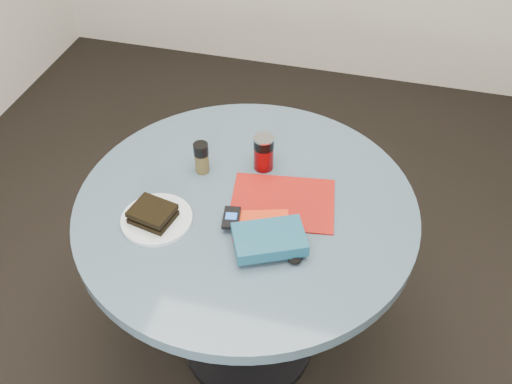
% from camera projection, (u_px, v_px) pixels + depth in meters
% --- Properties ---
extents(ground, '(4.00, 4.00, 0.00)m').
position_uv_depth(ground, '(248.00, 342.00, 2.18)').
color(ground, black).
rests_on(ground, ground).
extents(table, '(1.00, 1.00, 0.75)m').
position_uv_depth(table, '(247.00, 240.00, 1.77)').
color(table, black).
rests_on(table, ground).
extents(plate, '(0.25, 0.25, 0.01)m').
position_uv_depth(plate, '(157.00, 219.00, 1.60)').
color(plate, white).
rests_on(plate, table).
extents(sandwich, '(0.13, 0.12, 0.04)m').
position_uv_depth(sandwich, '(153.00, 214.00, 1.58)').
color(sandwich, black).
rests_on(sandwich, plate).
extents(soda_can, '(0.08, 0.08, 0.12)m').
position_uv_depth(soda_can, '(264.00, 152.00, 1.73)').
color(soda_can, '#640507').
rests_on(soda_can, table).
extents(pepper_grinder, '(0.06, 0.06, 0.10)m').
position_uv_depth(pepper_grinder, '(202.00, 158.00, 1.72)').
color(pepper_grinder, '#4F4421').
rests_on(pepper_grinder, table).
extents(magazine, '(0.33, 0.26, 0.01)m').
position_uv_depth(magazine, '(283.00, 202.00, 1.66)').
color(magazine, maroon).
rests_on(magazine, table).
extents(red_book, '(0.18, 0.15, 0.01)m').
position_uv_depth(red_book, '(261.00, 225.00, 1.58)').
color(red_book, red).
rests_on(red_book, magazine).
extents(novel, '(0.22, 0.19, 0.04)m').
position_uv_depth(novel, '(269.00, 239.00, 1.51)').
color(novel, navy).
rests_on(novel, red_book).
extents(mp3_player, '(0.06, 0.09, 0.01)m').
position_uv_depth(mp3_player, '(231.00, 218.00, 1.58)').
color(mp3_player, black).
rests_on(mp3_player, red_book).
extents(headphones, '(0.10, 0.04, 0.02)m').
position_uv_depth(headphones, '(285.00, 256.00, 1.50)').
color(headphones, black).
rests_on(headphones, table).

